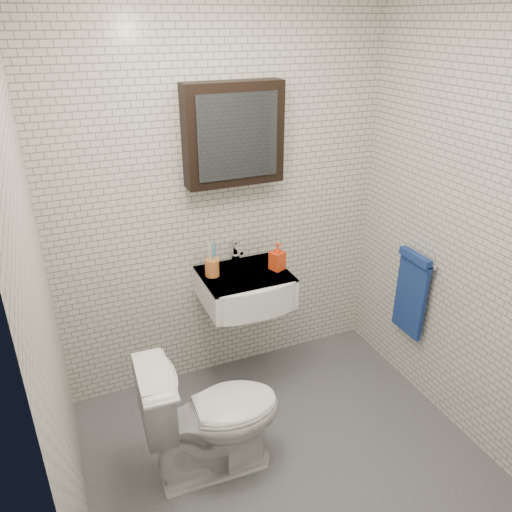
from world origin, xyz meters
The scene contains 9 objects.
ground centered at (0.00, 0.00, 0.01)m, with size 2.20×2.00×0.01m, color #4D5055.
room_shell centered at (0.00, 0.00, 1.47)m, with size 2.22×2.02×2.51m.
washbasin centered at (0.05, 0.73, 0.76)m, with size 0.55×0.50×0.20m.
faucet centered at (0.05, 0.93, 0.92)m, with size 0.06×0.20×0.15m.
mirror_cabinet centered at (0.05, 0.93, 1.70)m, with size 0.60×0.15×0.60m.
towel_rail centered at (1.04, 0.35, 0.72)m, with size 0.09×0.30×0.58m.
toothbrush_cup centered at (-0.15, 0.83, 0.91)m, with size 0.10×0.10×0.25m.
soap_bottle centered at (0.27, 0.75, 0.94)m, with size 0.08×0.08×0.18m, color orange.
toilet centered at (-0.40, 0.14, 0.38)m, with size 0.43×0.75×0.76m, color white.
Camera 1 is at (-0.99, -1.84, 2.32)m, focal length 35.00 mm.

